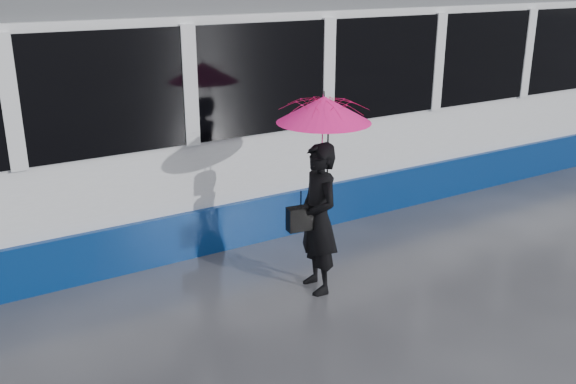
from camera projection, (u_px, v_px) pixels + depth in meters
ground at (313, 276)px, 7.76m from camera, size 90.00×90.00×0.00m
rails at (223, 212)px, 9.78m from camera, size 34.00×1.51×0.02m
tram at (309, 96)px, 10.01m from camera, size 26.00×2.56×3.35m
woman at (318, 219)px, 7.18m from camera, size 0.50×0.69×1.74m
umbrella at (324, 128)px, 6.87m from camera, size 1.15×1.15×1.18m
handbag at (301, 218)px, 7.08m from camera, size 0.33×0.18×0.45m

